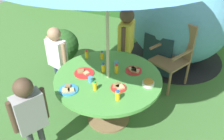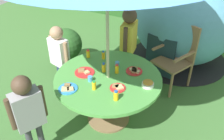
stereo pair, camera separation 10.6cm
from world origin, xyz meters
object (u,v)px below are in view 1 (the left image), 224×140
Objects in this scene: plate_center_front at (118,87)px; juice_bottle_near_right at (87,54)px; juice_bottle_near_left at (102,55)px; cup_far at (116,63)px; child_in_white_shirt at (57,53)px; cup_near at (90,79)px; plate_back_edge at (84,73)px; juice_bottle_far_left at (103,68)px; child_in_grey_shirt at (29,112)px; juice_bottle_front_edge at (117,69)px; dome_tent at (179,20)px; child_in_yellow_shirt at (126,38)px; plate_far_right at (134,70)px; juice_bottle_center_back at (118,95)px; snack_bowl at (148,83)px; wooden_chair at (175,52)px; plate_mid_right at (68,90)px; juice_bottle_mid_left at (95,86)px; potted_plant at (63,46)px; garden_table at (108,85)px.

juice_bottle_near_right reaches higher than plate_center_front.
juice_bottle_near_left reaches higher than cup_far.
child_in_white_shirt is 0.87m from cup_near.
juice_bottle_far_left reaches higher than plate_back_edge.
cup_far is (0.91, 0.05, 0.03)m from child_in_white_shirt.
child_in_grey_shirt reaches higher than juice_bottle_front_edge.
dome_tent is at bearing 74.29° from cup_far.
child_in_yellow_shirt is 0.76m from plate_far_right.
juice_bottle_front_edge is 1.85× the size of cup_near.
child_in_yellow_shirt is 1.31m from juice_bottle_center_back.
child_in_grey_shirt is 7.94× the size of snack_bowl.
child_in_white_shirt reaches higher than wooden_chair.
juice_bottle_near_right is (-0.16, 0.73, 0.04)m from plate_mid_right.
cup_near is (0.10, -0.53, -0.02)m from juice_bottle_near_left.
juice_bottle_far_left is at bearing 142.54° from plate_center_front.
juice_bottle_center_back is 0.52m from juice_bottle_front_edge.
snack_bowl is 1.01m from juice_bottle_near_right.
juice_bottle_near_left reaches higher than cup_near.
cup_near reaches higher than plate_mid_right.
plate_far_right is at bearing 92.09° from juice_bottle_center_back.
snack_bowl is 0.61m from juice_bottle_far_left.
wooden_chair is 4.07× the size of plate_back_edge.
juice_bottle_front_edge is at bearing 77.35° from juice_bottle_mid_left.
cup_far reaches higher than potted_plant.
child_in_grey_shirt is 8.88× the size of juice_bottle_far_left.
juice_bottle_center_back is at bearing -83.93° from dome_tent.
dome_tent is 1.82m from juice_bottle_near_left.
juice_bottle_center_back is at bearing -26.42° from plate_back_edge.
child_in_grey_shirt is at bearing -142.51° from juice_bottle_center_back.
child_in_grey_shirt reaches higher than plate_center_front.
juice_bottle_near_left is 0.87m from juice_bottle_center_back.
wooden_chair is at bearing 45.01° from juice_bottle_near_left.
juice_bottle_front_edge is (0.52, -0.17, 0.00)m from juice_bottle_near_right.
cup_near is (-0.05, -0.25, -0.03)m from juice_bottle_far_left.
potted_plant is 6.13× the size of juice_bottle_near_right.
child_in_grey_shirt is at bearing -135.64° from snack_bowl.
snack_bowl is 0.64× the size of plate_mid_right.
plate_center_front is (0.51, 0.27, 0.00)m from plate_mid_right.
juice_bottle_near_left is 1.84× the size of cup_near.
plate_far_right is (-0.26, 0.21, -0.02)m from snack_bowl.
child_in_grey_shirt is 1.29m from cup_far.
juice_bottle_near_right is at bearing -165.81° from juice_bottle_near_left.
juice_bottle_near_left is (-0.73, -1.67, 0.00)m from dome_tent.
juice_bottle_front_edge is (0.98, -0.11, 0.06)m from child_in_white_shirt.
cup_far is (-0.01, 0.29, 0.15)m from garden_table.
child_in_grey_shirt reaches higher than garden_table.
juice_bottle_near_left is at bearing -108.69° from wooden_chair.
snack_bowl is 0.94m from plate_mid_right.
cup_near reaches higher than garden_table.
juice_bottle_near_left is 1.05× the size of juice_bottle_mid_left.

